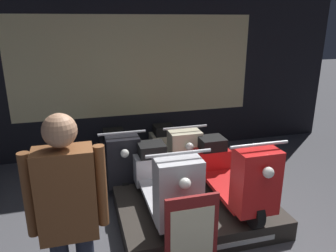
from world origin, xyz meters
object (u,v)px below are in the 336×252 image
scooter_display_left (164,181)px  scooter_backrow_1 (174,150)px  person_left_browsing (68,213)px  scooter_backrow_0 (119,156)px  price_sign_board (191,240)px  scooter_display_right (232,172)px

scooter_display_left → scooter_backrow_1: (0.53, 1.38, -0.23)m
scooter_backrow_1 → person_left_browsing: size_ratio=0.91×
scooter_backrow_0 → price_sign_board: size_ratio=1.80×
scooter_backrow_0 → scooter_backrow_1: 0.86m
scooter_display_left → scooter_display_right: size_ratio=1.00×
scooter_backrow_0 → price_sign_board: (0.36, -2.25, 0.08)m
price_sign_board → person_left_browsing: bearing=-168.9°
scooter_display_left → scooter_display_right: bearing=0.0°
scooter_display_right → person_left_browsing: size_ratio=0.91×
person_left_browsing → price_sign_board: size_ratio=1.97×
scooter_display_right → scooter_backrow_1: bearing=102.3°
scooter_backrow_1 → person_left_browsing: (-1.50, -2.45, 0.65)m
person_left_browsing → price_sign_board: person_left_browsing is taller
scooter_display_right → scooter_backrow_1: (-0.30, 1.38, -0.23)m
price_sign_board → scooter_display_right: bearing=47.2°
scooter_display_right → scooter_backrow_0: bearing=130.1°
scooter_display_right → person_left_browsing: 2.13m
price_sign_board → scooter_backrow_0: bearing=99.2°
scooter_backrow_1 → price_sign_board: 2.31m
scooter_display_left → person_left_browsing: person_left_browsing is taller
scooter_display_right → scooter_backrow_0: size_ratio=1.00×
scooter_display_right → scooter_backrow_0: 1.82m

